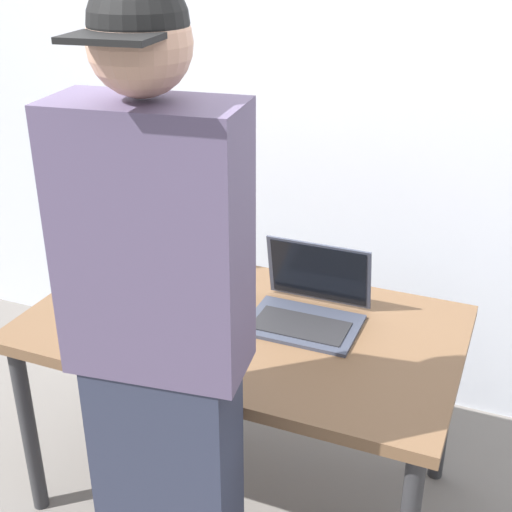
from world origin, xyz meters
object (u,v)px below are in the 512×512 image
object	(u,v)px
beer_bottle_brown	(144,243)
beer_bottle_green	(198,245)
laptop	(309,304)
beer_bottle_amber	(164,253)
person_figure	(161,359)

from	to	relation	value
beer_bottle_brown	beer_bottle_green	xyz separation A→B (m)	(0.20, 0.04, 0.01)
beer_bottle_brown	beer_bottle_green	size ratio (longest dim) A/B	0.93
laptop	beer_bottle_green	size ratio (longest dim) A/B	1.16
beer_bottle_amber	beer_bottle_brown	size ratio (longest dim) A/B	1.06
beer_bottle_brown	beer_bottle_green	bearing A→B (deg)	11.97
laptop	beer_bottle_amber	world-z (taller)	beer_bottle_amber
beer_bottle_green	beer_bottle_amber	bearing A→B (deg)	-124.59
laptop	person_figure	distance (m)	0.72
beer_bottle_amber	person_figure	world-z (taller)	person_figure
laptop	person_figure	world-z (taller)	person_figure
person_figure	beer_bottle_green	bearing A→B (deg)	111.46
beer_bottle_brown	person_figure	size ratio (longest dim) A/B	0.16
person_figure	beer_bottle_brown	bearing A→B (deg)	123.67
beer_bottle_amber	person_figure	distance (m)	0.84
beer_bottle_brown	laptop	bearing A→B (deg)	-9.04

